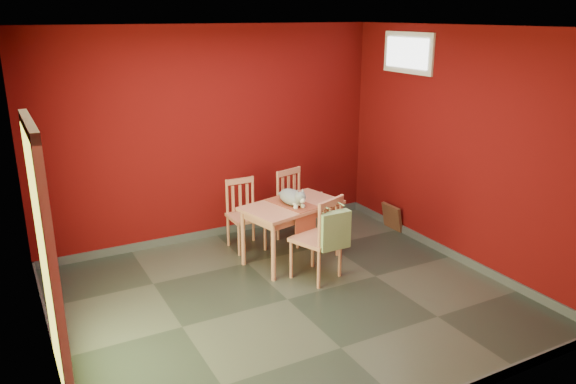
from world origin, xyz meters
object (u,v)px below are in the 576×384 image
chair_far_right (296,205)px  cat (291,194)px  dining_table (292,211)px  picture_frame (392,217)px  tote_bag (335,230)px  chair_far_left (245,213)px  chair_near (319,237)px

chair_far_right → cat: size_ratio=1.92×
chair_far_right → dining_table: bearing=-123.5°
dining_table → picture_frame: bearing=7.8°
cat → tote_bag: bearing=-73.5°
picture_frame → chair_far_left: bearing=168.9°
chair_near → cat: chair_near is taller
tote_bag → picture_frame: bearing=32.5°
chair_far_right → tote_bag: chair_far_right is taller
chair_far_left → chair_far_right: (0.68, -0.08, 0.03)m
dining_table → cat: cat is taller
chair_far_right → cat: bearing=-123.8°
chair_far_right → chair_near: 1.16m
chair_far_right → tote_bag: (-0.28, -1.33, 0.17)m
chair_near → picture_frame: bearing=25.9°
chair_far_left → dining_table: bearing=-62.5°
chair_near → cat: bearing=93.5°
cat → chair_far_left: bearing=127.3°
dining_table → picture_frame: 1.75m
picture_frame → chair_far_right: bearing=166.7°
picture_frame → tote_bag: bearing=-147.5°
chair_far_left → cat: (0.32, -0.62, 0.38)m
chair_far_right → chair_near: bearing=-106.4°
chair_far_left → picture_frame: size_ratio=2.49×
chair_near → cat: (-0.04, 0.57, 0.34)m
chair_near → tote_bag: bearing=-76.3°
dining_table → chair_near: chair_near is taller
cat → picture_frame: 1.82m
dining_table → picture_frame: dining_table is taller
cat → chair_near: bearing=-76.3°
dining_table → tote_bag: bearing=-83.9°
dining_table → chair_far_right: size_ratio=1.36×
dining_table → chair_near: 0.59m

